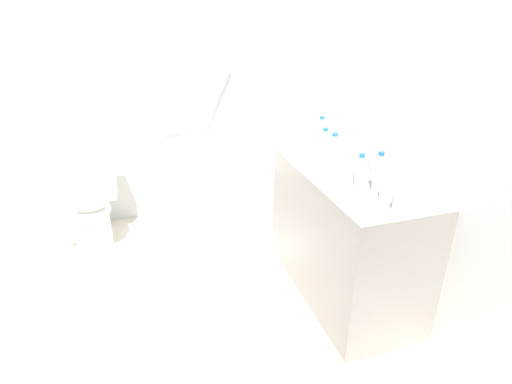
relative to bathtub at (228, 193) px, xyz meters
name	(u,v)px	position (x,y,z in m)	size (l,w,h in m)	color
ground_plane	(179,301)	(-0.62, -1.01, -0.29)	(3.83, 3.83, 0.00)	beige
wall_back_tiled	(145,87)	(-0.62, 0.39, 0.93)	(3.23, 0.10, 2.43)	silver
wall_right_mirror	(385,112)	(0.85, -1.01, 0.93)	(0.10, 3.11, 2.43)	silver
bathtub	(228,193)	(0.00, 0.00, 0.00)	(1.41, 0.69, 1.35)	silver
toilet	(93,203)	(-1.15, -0.02, 0.08)	(0.38, 0.52, 0.73)	white
vanity_counter	(345,235)	(0.51, -1.22, 0.16)	(0.58, 1.24, 0.90)	gray
sink_basin	(342,168)	(0.47, -1.18, 0.64)	(0.29, 0.29, 0.06)	white
sink_faucet	(366,165)	(0.64, -1.18, 0.64)	(0.12, 0.15, 0.06)	#9F9FA4
water_bottle_0	(334,148)	(0.52, -0.95, 0.70)	(0.07, 0.07, 0.19)	silver
water_bottle_1	(379,174)	(0.51, -1.51, 0.72)	(0.06, 0.06, 0.24)	silver
water_bottle_2	(325,142)	(0.51, -0.83, 0.70)	(0.06, 0.06, 0.19)	silver
water_bottle_3	(321,134)	(0.52, -0.75, 0.73)	(0.06, 0.06, 0.25)	silver
water_bottle_4	(360,171)	(0.46, -1.40, 0.70)	(0.06, 0.06, 0.20)	silver
drinking_glass_0	(387,192)	(0.51, -1.60, 0.65)	(0.08, 0.08, 0.09)	white
drinking_glass_1	(320,152)	(0.45, -0.90, 0.65)	(0.07, 0.07, 0.09)	white
drinking_glass_2	(399,202)	(0.49, -1.75, 0.66)	(0.07, 0.07, 0.10)	white
drinking_glass_3	(400,197)	(0.54, -1.68, 0.65)	(0.07, 0.07, 0.09)	white
bath_mat	(262,250)	(0.14, -0.58, -0.28)	(0.53, 0.39, 0.01)	white
toilet_paper_roll	(64,244)	(-1.42, -0.08, -0.23)	(0.11, 0.11, 0.12)	white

